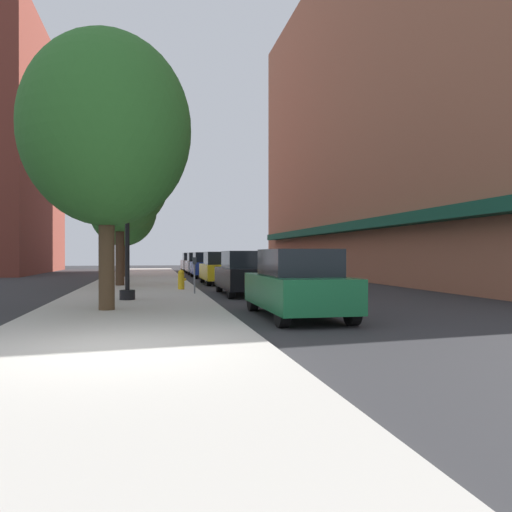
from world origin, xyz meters
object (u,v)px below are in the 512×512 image
(lamppost, at_px, (127,201))
(car_white, at_px, (192,262))
(car_green, at_px, (297,284))
(car_black, at_px, (245,274))
(fire_hydrant, at_px, (181,279))
(car_blue, at_px, (206,265))
(tree_far, at_px, (120,174))
(parking_meter_near, at_px, (195,271))
(car_yellow, at_px, (221,268))
(tree_mid, at_px, (123,208))
(car_silver, at_px, (198,264))
(tree_near, at_px, (107,130))

(lamppost, height_order, car_white, lamppost)
(lamppost, relative_size, car_green, 1.37)
(car_green, relative_size, car_black, 1.00)
(fire_hydrant, distance_m, car_blue, 12.64)
(lamppost, bearing_deg, tree_far, 95.10)
(parking_meter_near, distance_m, car_white, 26.62)
(car_green, height_order, car_white, same)
(car_black, distance_m, car_yellow, 7.10)
(car_black, bearing_deg, lamppost, -147.90)
(car_green, bearing_deg, car_yellow, 88.50)
(fire_hydrant, distance_m, tree_far, 6.21)
(fire_hydrant, bearing_deg, parking_meter_near, -81.35)
(parking_meter_near, distance_m, tree_mid, 15.57)
(car_silver, bearing_deg, tree_near, -98.88)
(tree_far, height_order, car_black, tree_far)
(parking_meter_near, xyz_separation_m, car_yellow, (1.95, 7.56, -0.14))
(car_yellow, bearing_deg, tree_far, -155.64)
(tree_far, bearing_deg, car_silver, 71.85)
(car_silver, bearing_deg, fire_hydrant, -95.86)
(car_yellow, xyz_separation_m, car_white, (0.00, 18.99, 0.00))
(parking_meter_near, distance_m, tree_near, 6.78)
(fire_hydrant, distance_m, car_yellow, 5.76)
(tree_mid, height_order, car_blue, tree_mid)
(car_black, bearing_deg, fire_hydrant, 142.52)
(tree_mid, bearing_deg, car_green, -76.22)
(car_green, distance_m, car_silver, 26.97)
(fire_hydrant, height_order, car_green, car_green)
(tree_far, xyz_separation_m, car_yellow, (4.89, 2.07, -4.36))
(car_blue, distance_m, car_white, 11.83)
(parking_meter_near, bearing_deg, car_yellow, 75.54)
(car_green, xyz_separation_m, car_silver, (0.00, 26.97, 0.00))
(lamppost, xyz_separation_m, car_green, (4.21, -4.50, -2.39))
(tree_far, relative_size, car_white, 1.79)
(tree_near, relative_size, tree_far, 0.92)
(tree_mid, bearing_deg, tree_near, -88.10)
(car_yellow, distance_m, car_silver, 12.83)
(tree_far, bearing_deg, car_green, -67.96)
(fire_hydrant, relative_size, tree_mid, 0.12)
(parking_meter_near, distance_m, car_silver, 20.49)
(tree_near, xyz_separation_m, car_yellow, (4.59, 12.54, -3.91))
(fire_hydrant, distance_m, car_black, 2.95)
(tree_far, distance_m, car_green, 13.73)
(fire_hydrant, xyz_separation_m, car_green, (2.30, -8.87, 0.29))
(lamppost, xyz_separation_m, car_silver, (4.21, 22.47, -2.39))
(parking_meter_near, distance_m, car_black, 2.01)
(car_silver, bearing_deg, car_yellow, -88.63)
(tree_mid, relative_size, car_green, 1.59)
(tree_mid, height_order, car_silver, tree_mid)
(lamppost, relative_size, fire_hydrant, 7.47)
(fire_hydrant, bearing_deg, car_black, -38.47)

